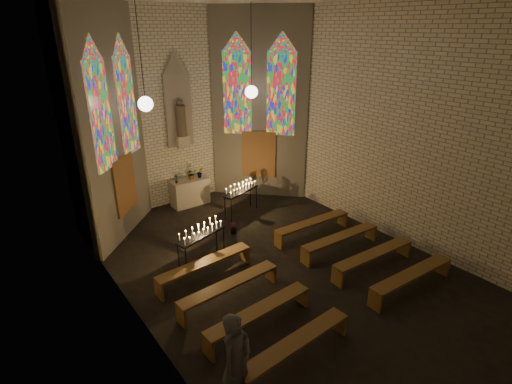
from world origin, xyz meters
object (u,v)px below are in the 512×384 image
at_px(altar, 190,192).
at_px(visitor, 236,361).
at_px(votive_stand_left, 201,232).
at_px(votive_stand_right, 241,189).
at_px(aisle_flower_pot, 233,228).

relative_size(altar, visitor, 0.73).
distance_m(votive_stand_left, votive_stand_right, 3.38).
bearing_deg(altar, visitor, -112.70).
relative_size(aisle_flower_pot, votive_stand_left, 0.24).
height_order(aisle_flower_pot, votive_stand_right, votive_stand_right).
xyz_separation_m(aisle_flower_pot, visitor, (-3.46, -5.33, 0.76)).
relative_size(altar, votive_stand_right, 0.89).
bearing_deg(votive_stand_right, visitor, -142.11).
relative_size(altar, votive_stand_left, 0.86).
distance_m(aisle_flower_pot, votive_stand_right, 1.67).
xyz_separation_m(aisle_flower_pot, votive_stand_left, (-1.69, -0.95, 0.81)).
bearing_deg(votive_stand_right, votive_stand_left, -160.64).
distance_m(altar, votive_stand_right, 2.19).
bearing_deg(aisle_flower_pot, votive_stand_right, 45.05).
bearing_deg(visitor, votive_stand_left, 45.92).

